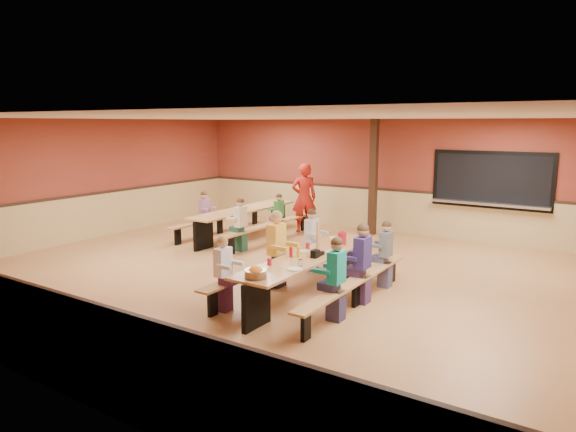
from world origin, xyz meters
The scene contains 23 objects.
ground centered at (0.00, 0.00, 0.00)m, with size 12.00×12.00×0.00m, color #9B653A.
room_envelope centered at (0.00, 0.00, 0.69)m, with size 12.04×10.04×3.02m.
kitchen_pass_through centered at (2.60, 4.96, 1.49)m, with size 2.78×0.28×1.38m.
structural_post centered at (-0.20, 4.40, 1.50)m, with size 0.18×0.18×3.00m, color black.
cafeteria_table_main centered at (1.00, -0.81, 0.53)m, with size 1.91×3.70×0.74m.
cafeteria_table_second centered at (-2.79, 2.25, 0.53)m, with size 1.91×3.70×0.74m.
seated_child_white_left centered at (0.17, -2.10, 0.59)m, with size 0.36×0.29×1.18m, color white, non-canonical shape.
seated_adult_yellow centered at (0.17, -0.64, 0.68)m, with size 0.44×0.36×1.35m, color yellow, non-canonical shape.
seated_child_grey_left centered at (0.17, 0.59, 0.61)m, with size 0.37×0.30×1.21m, color silver, non-canonical shape.
seated_child_teal_right centered at (1.82, -1.50, 0.62)m, with size 0.38×0.31×1.24m, color teal, non-canonical shape.
seated_child_navy_right centered at (1.82, -0.60, 0.65)m, with size 0.41×0.34×1.30m, color navy, non-canonical shape.
seated_child_char_right centered at (1.82, 0.38, 0.59)m, with size 0.36×0.29×1.18m, color #53585F, non-canonical shape.
seated_child_purple_sec centered at (-3.61, 1.67, 0.59)m, with size 0.35×0.29×1.17m, color #915E85, non-canonical shape.
seated_child_green_sec centered at (-1.96, 2.62, 0.57)m, with size 0.33×0.27×1.13m, color #337B3C, non-canonical shape.
seated_child_tan_sec centered at (-1.96, 1.06, 0.60)m, with size 0.37×0.30×1.21m, color beige, non-canonical shape.
standing_woman centered at (-1.84, 3.63, 0.93)m, with size 0.68×0.44×1.85m, color #A61A13.
punch_pitcher centered at (1.11, 0.08, 0.85)m, with size 0.16×0.16×0.22m, color #B01724.
chip_bowl centered at (1.00, -2.38, 0.81)m, with size 0.32×0.32×0.15m, color orange, non-canonical shape.
napkin_dispenser centered at (1.15, -0.96, 0.80)m, with size 0.10×0.14×0.13m, color black.
condiment_mustard centered at (0.91, -1.08, 0.82)m, with size 0.06×0.06×0.17m, color yellow.
condiment_ketchup centered at (0.80, -1.14, 0.82)m, with size 0.06×0.06×0.17m, color #B2140F.
table_paddle centered at (1.11, -0.78, 0.88)m, with size 0.16×0.16×0.56m.
place_settings centered at (1.00, -0.81, 0.80)m, with size 0.65×3.30×0.11m, color beige, non-canonical shape.
Camera 1 is at (5.17, -7.96, 2.89)m, focal length 32.00 mm.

